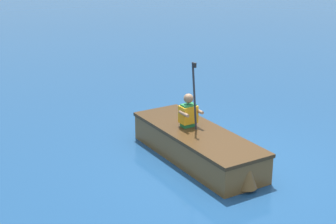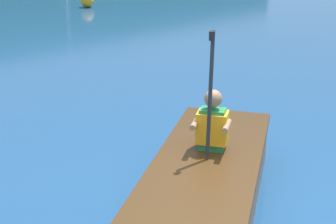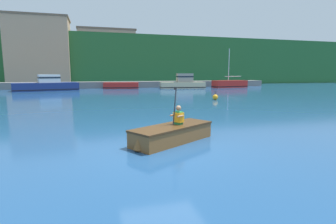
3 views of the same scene
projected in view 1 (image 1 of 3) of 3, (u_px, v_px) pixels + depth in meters
The scene contains 3 objects.
ground_plane at pixel (225, 168), 8.62m from camera, with size 300.00×300.00×0.00m, color navy.
rowboat_foreground at pixel (198, 144), 8.85m from camera, with size 2.95×2.29×0.52m.
person_paddler at pixel (189, 112), 8.94m from camera, with size 0.44×0.44×1.18m.
Camera 1 is at (-7.82, 1.02, 3.73)m, focal length 55.00 mm.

